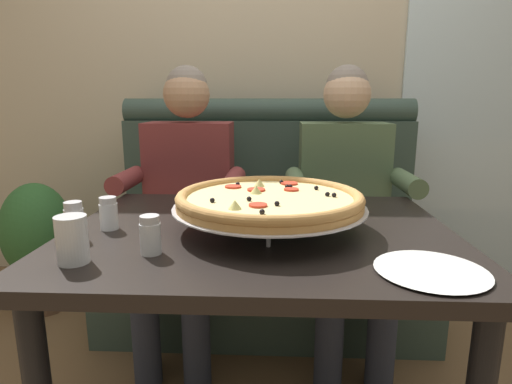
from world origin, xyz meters
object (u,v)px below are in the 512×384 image
at_px(booth_bench, 266,240).
at_px(drinking_glass, 72,243).
at_px(plate_near_left, 431,268).
at_px(shaker_oregano, 151,238).
at_px(shaker_pepper_flakes, 109,216).
at_px(dining_table, 260,259).
at_px(diner_right, 346,194).
at_px(diner_left, 186,193).
at_px(pizza, 269,200).
at_px(potted_plant, 38,241).
at_px(shaker_parmesan, 75,223).

distance_m(booth_bench, drinking_glass, 1.33).
bearing_deg(plate_near_left, drinking_glass, 178.71).
xyz_separation_m(shaker_oregano, shaker_pepper_flakes, (-0.18, 0.19, -0.00)).
bearing_deg(dining_table, drinking_glass, -146.07).
bearing_deg(diner_right, diner_left, 180.00).
bearing_deg(shaker_pepper_flakes, pizza, 2.46).
height_order(plate_near_left, potted_plant, plate_near_left).
distance_m(booth_bench, pizza, 1.01).
xyz_separation_m(pizza, plate_near_left, (0.36, -0.30, -0.08)).
relative_size(pizza, drinking_glass, 4.97).
bearing_deg(booth_bench, drinking_glass, -109.51).
relative_size(diner_left, drinking_glass, 11.28).
distance_m(diner_left, pizza, 0.77).
xyz_separation_m(diner_right, pizza, (-0.33, -0.65, 0.13)).
bearing_deg(booth_bench, shaker_parmesan, -116.21).
xyz_separation_m(pizza, shaker_oregano, (-0.29, -0.21, -0.05)).
relative_size(shaker_parmesan, drinking_glass, 0.91).
distance_m(diner_right, shaker_pepper_flakes, 1.05).
bearing_deg(diner_left, shaker_pepper_flakes, -97.04).
bearing_deg(plate_near_left, shaker_parmesan, 167.90).
height_order(shaker_oregano, potted_plant, shaker_oregano).
bearing_deg(diner_right, pizza, -117.04).
xyz_separation_m(dining_table, diner_left, (-0.36, 0.64, 0.06)).
bearing_deg(shaker_oregano, shaker_pepper_flakes, 133.32).
bearing_deg(shaker_parmesan, dining_table, 12.53).
xyz_separation_m(diner_right, plate_near_left, (0.03, -0.95, 0.05)).
distance_m(shaker_oregano, shaker_pepper_flakes, 0.27).
relative_size(shaker_oregano, drinking_glass, 0.86).
bearing_deg(shaker_oregano, booth_bench, 77.01).
xyz_separation_m(diner_left, drinking_glass, (-0.06, -0.93, 0.09)).
height_order(diner_left, diner_right, same).
bearing_deg(pizza, plate_near_left, -39.46).
distance_m(pizza, drinking_glass, 0.53).
bearing_deg(potted_plant, drinking_glass, -55.53).
xyz_separation_m(dining_table, potted_plant, (-1.22, 0.87, -0.26)).
xyz_separation_m(diner_left, pizza, (0.39, -0.65, 0.13)).
xyz_separation_m(shaker_pepper_flakes, plate_near_left, (0.83, -0.28, -0.03)).
height_order(diner_right, plate_near_left, diner_right).
distance_m(booth_bench, dining_table, 0.94).
height_order(shaker_pepper_flakes, plate_near_left, shaker_pepper_flakes).
relative_size(booth_bench, plate_near_left, 6.48).
distance_m(shaker_oregano, plate_near_left, 0.66).
relative_size(booth_bench, pizza, 2.84).
distance_m(dining_table, shaker_parmesan, 0.53).
height_order(shaker_oregano, drinking_glass, drinking_glass).
height_order(shaker_pepper_flakes, potted_plant, shaker_pepper_flakes).
bearing_deg(diner_left, dining_table, -60.81).
bearing_deg(shaker_pepper_flakes, diner_right, 39.84).
bearing_deg(shaker_parmesan, pizza, 11.35).
distance_m(booth_bench, potted_plant, 1.22).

